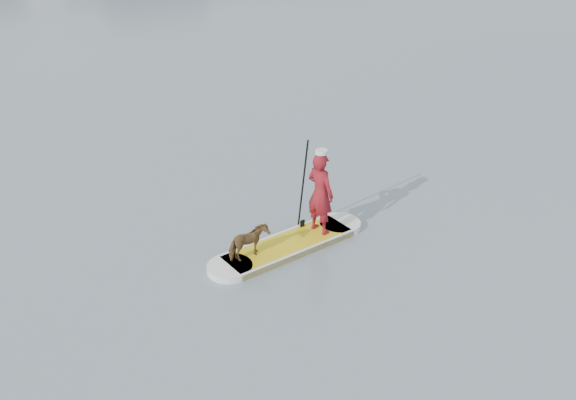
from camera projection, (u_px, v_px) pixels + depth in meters
ground at (274, 180)px, 14.25m from camera, size 140.00×140.00×0.00m
paddleboard at (288, 245)px, 11.72m from camera, size 3.29×0.99×0.12m
paddler at (320, 193)px, 11.71m from camera, size 0.50×0.65×1.58m
white_cap at (321, 152)px, 11.32m from camera, size 0.22×0.22×0.07m
dog at (249, 243)px, 11.10m from camera, size 0.76×0.41×0.61m
paddle at (303, 195)px, 11.89m from camera, size 0.10×0.30×2.00m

